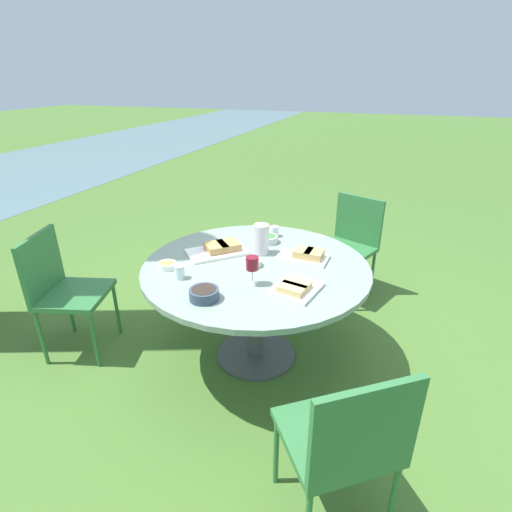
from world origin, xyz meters
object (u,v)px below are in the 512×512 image
object	(u,v)px
wine_glass	(252,264)
chair_far_back	(346,438)
dining_table	(256,277)
chair_near_right	(62,285)
chair_near_left	(350,239)
water_pitcher	(261,239)
handbag	(225,267)

from	to	relation	value
wine_glass	chair_far_back	bearing A→B (deg)	-138.04
dining_table	chair_near_right	size ratio (longest dim) A/B	1.66
chair_near_left	chair_far_back	xyz separation A→B (m)	(-2.14, -0.25, 0.00)
chair_far_back	wine_glass	bearing A→B (deg)	41.96
chair_near_left	dining_table	bearing A→B (deg)	157.20
chair_near_right	water_pitcher	bearing A→B (deg)	-67.04
chair_near_left	chair_near_right	size ratio (longest dim) A/B	1.00
chair_far_back	handbag	bearing A→B (deg)	35.15
chair_near_right	water_pitcher	size ratio (longest dim) A/B	4.24
dining_table	chair_near_left	size ratio (longest dim) A/B	1.66
chair_far_back	wine_glass	size ratio (longest dim) A/B	5.02
dining_table	water_pitcher	size ratio (longest dim) A/B	7.02
dining_table	water_pitcher	world-z (taller)	water_pitcher
dining_table	handbag	bearing A→B (deg)	34.01
chair_near_right	wine_glass	bearing A→B (deg)	-85.76
dining_table	water_pitcher	xyz separation A→B (m)	(0.18, 0.03, 0.20)
chair_near_left	water_pitcher	distance (m)	1.13
chair_near_left	water_pitcher	world-z (taller)	water_pitcher
chair_near_right	wine_glass	distance (m)	1.41
dining_table	chair_near_right	world-z (taller)	chair_near_right
chair_near_left	handbag	bearing A→B (deg)	96.55
chair_near_right	water_pitcher	distance (m)	1.41
dining_table	wine_glass	world-z (taller)	wine_glass
chair_near_left	water_pitcher	xyz separation A→B (m)	(-0.96, 0.50, 0.31)
wine_glass	dining_table	bearing A→B (deg)	14.78
dining_table	chair_near_left	distance (m)	1.24
wine_glass	handbag	xyz separation A→B (m)	(1.27, 0.75, -0.73)
chair_near_left	chair_far_back	size ratio (longest dim) A/B	1.00
chair_far_back	wine_glass	distance (m)	1.05
water_pitcher	handbag	bearing A→B (deg)	38.24
water_pitcher	wine_glass	distance (m)	0.45
chair_near_right	chair_near_left	bearing A→B (deg)	-49.74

